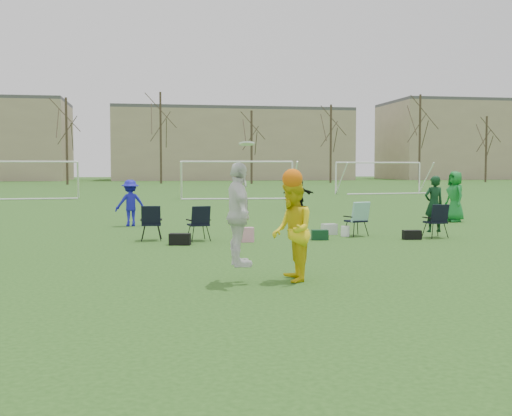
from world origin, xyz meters
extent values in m
plane|color=#254B17|center=(0.00, 0.00, 0.00)|extent=(260.00, 260.00, 0.00)
imported|color=#1818B5|center=(-2.47, 12.78, 0.80)|extent=(1.14, 0.82, 1.60)
imported|color=#157A2D|center=(9.40, 12.52, 0.94)|extent=(0.68, 0.97, 1.89)
imported|color=black|center=(5.10, 19.48, 0.77)|extent=(1.50, 0.72, 1.55)
imported|color=white|center=(-0.37, 1.31, 1.21)|extent=(0.50, 1.08, 1.81)
imported|color=yellow|center=(0.60, 1.34, 0.90)|extent=(0.73, 0.91, 1.79)
sphere|color=orange|center=(0.60, 1.34, 1.82)|extent=(0.36, 0.36, 0.36)
cylinder|color=white|center=(-0.24, 1.21, 2.43)|extent=(0.27, 0.27, 0.07)
imported|color=#0E3319|center=(6.27, 7.69, 0.97)|extent=(0.63, 0.45, 1.63)
cube|color=black|center=(-1.08, 7.07, 0.15)|extent=(0.60, 0.41, 0.30)
cube|color=pink|center=(0.75, 7.41, 0.20)|extent=(0.35, 0.22, 0.40)
cube|color=#0F381E|center=(2.84, 7.59, 0.14)|extent=(0.48, 0.33, 0.28)
cube|color=silver|center=(3.50, 8.92, 0.16)|extent=(0.46, 0.36, 0.32)
cylinder|color=white|center=(3.82, 8.35, 0.15)|extent=(0.26, 0.26, 0.30)
cube|color=black|center=(5.42, 7.25, 0.13)|extent=(0.52, 0.30, 0.26)
cube|color=black|center=(-1.81, 8.28, 0.48)|extent=(0.63, 0.63, 0.96)
cube|color=black|center=(-0.52, 7.97, 0.48)|extent=(0.71, 0.71, 0.96)
cube|color=black|center=(4.16, 8.42, 0.48)|extent=(0.74, 0.74, 0.96)
cube|color=black|center=(6.27, 7.59, 0.48)|extent=(0.66, 0.66, 0.96)
cylinder|color=white|center=(-6.36, 34.32, 1.20)|extent=(0.12, 0.12, 2.40)
cylinder|color=white|center=(-10.00, 34.00, 2.40)|extent=(7.28, 0.76, 0.12)
cylinder|color=white|center=(0.36, 32.25, 1.20)|extent=(0.12, 0.12, 2.40)
cylinder|color=white|center=(7.64, 31.75, 1.20)|extent=(0.12, 0.12, 2.40)
cylinder|color=white|center=(4.00, 32.00, 2.40)|extent=(7.29, 0.63, 0.12)
cylinder|color=white|center=(12.39, 37.49, 1.20)|extent=(0.12, 0.12, 2.40)
cylinder|color=white|center=(19.61, 38.51, 1.20)|extent=(0.12, 0.12, 2.40)
cylinder|color=white|center=(16.00, 38.00, 2.40)|extent=(7.25, 1.13, 0.12)
cylinder|color=#382B21|center=(-11.00, 68.50, 5.10)|extent=(0.28, 0.28, 10.20)
cylinder|color=#382B21|center=(0.00, 71.50, 5.70)|extent=(0.28, 0.28, 11.40)
cylinder|color=#382B21|center=(11.00, 68.50, 4.50)|extent=(0.28, 0.28, 9.00)
cylinder|color=#382B21|center=(22.00, 71.50, 5.10)|extent=(0.28, 0.28, 10.20)
cylinder|color=#382B21|center=(33.00, 68.50, 5.70)|extent=(0.28, 0.28, 11.40)
cylinder|color=#382B21|center=(44.00, 71.50, 4.50)|extent=(0.28, 0.28, 9.00)
cube|color=tan|center=(12.00, 96.00, 5.50)|extent=(38.00, 16.00, 11.00)
cube|color=tan|center=(55.00, 96.00, 6.50)|extent=(30.00, 16.00, 13.00)
camera|label=1|loc=(-1.96, -9.67, 2.02)|focal=45.00mm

